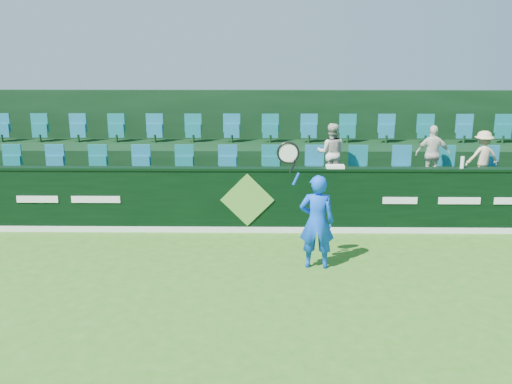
{
  "coord_description": "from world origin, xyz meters",
  "views": [
    {
      "loc": [
        0.33,
        -7.29,
        3.76
      ],
      "look_at": [
        0.19,
        2.8,
        1.15
      ],
      "focal_mm": 40.0,
      "sensor_mm": 36.0,
      "label": 1
    }
  ],
  "objects_px": {
    "spectator_left": "(331,153)",
    "drinks_bottle": "(462,162)",
    "tennis_player": "(316,221)",
    "spectator_middle": "(433,154)",
    "towel": "(335,167)",
    "spectator_right": "(483,157)"
  },
  "relations": [
    {
      "from": "spectator_right",
      "to": "drinks_bottle",
      "type": "distance_m",
      "value": 1.4
    },
    {
      "from": "tennis_player",
      "to": "drinks_bottle",
      "type": "xyz_separation_m",
      "value": [
        3.09,
        1.96,
        0.63
      ]
    },
    {
      "from": "spectator_right",
      "to": "towel",
      "type": "distance_m",
      "value": 3.56
    },
    {
      "from": "spectator_left",
      "to": "spectator_middle",
      "type": "bearing_deg",
      "value": -171.0
    },
    {
      "from": "drinks_bottle",
      "to": "tennis_player",
      "type": "bearing_deg",
      "value": -147.62
    },
    {
      "from": "spectator_middle",
      "to": "towel",
      "type": "xyz_separation_m",
      "value": [
        -2.28,
        -1.12,
        -0.05
      ]
    },
    {
      "from": "towel",
      "to": "drinks_bottle",
      "type": "distance_m",
      "value": 2.56
    },
    {
      "from": "tennis_player",
      "to": "spectator_middle",
      "type": "distance_m",
      "value": 4.22
    },
    {
      "from": "tennis_player",
      "to": "spectator_middle",
      "type": "relative_size",
      "value": 1.81
    },
    {
      "from": "tennis_player",
      "to": "spectator_right",
      "type": "relative_size",
      "value": 2.0
    },
    {
      "from": "drinks_bottle",
      "to": "towel",
      "type": "bearing_deg",
      "value": 180.0
    },
    {
      "from": "spectator_middle",
      "to": "towel",
      "type": "height_order",
      "value": "spectator_middle"
    },
    {
      "from": "spectator_left",
      "to": "spectator_middle",
      "type": "relative_size",
      "value": 1.03
    },
    {
      "from": "spectator_left",
      "to": "drinks_bottle",
      "type": "relative_size",
      "value": 5.43
    },
    {
      "from": "spectator_right",
      "to": "spectator_left",
      "type": "bearing_deg",
      "value": -8.49
    },
    {
      "from": "towel",
      "to": "spectator_middle",
      "type": "bearing_deg",
      "value": 26.13
    },
    {
      "from": "tennis_player",
      "to": "spectator_left",
      "type": "height_order",
      "value": "tennis_player"
    },
    {
      "from": "spectator_middle",
      "to": "drinks_bottle",
      "type": "xyz_separation_m",
      "value": [
        0.27,
        -1.12,
        0.04
      ]
    },
    {
      "from": "spectator_left",
      "to": "drinks_bottle",
      "type": "height_order",
      "value": "spectator_left"
    },
    {
      "from": "towel",
      "to": "spectator_right",
      "type": "bearing_deg",
      "value": 18.32
    },
    {
      "from": "tennis_player",
      "to": "spectator_left",
      "type": "xyz_separation_m",
      "value": [
        0.59,
        3.08,
        0.61
      ]
    },
    {
      "from": "tennis_player",
      "to": "spectator_left",
      "type": "relative_size",
      "value": 1.76
    }
  ]
}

